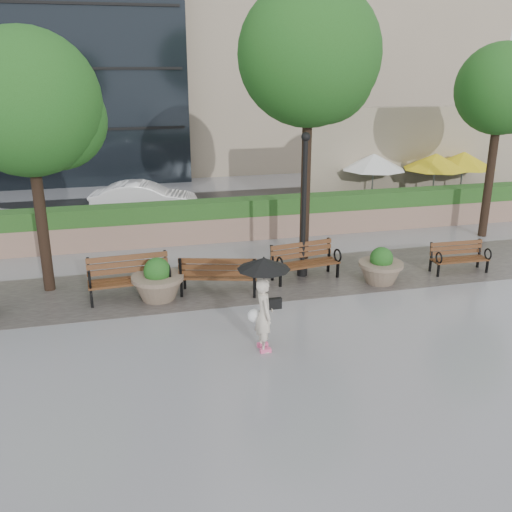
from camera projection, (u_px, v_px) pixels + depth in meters
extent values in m
plane|color=gray|center=(253.00, 331.00, 12.60)|extent=(100.00, 100.00, 0.00)
cube|color=#383330|center=(227.00, 283.00, 15.35)|extent=(28.00, 3.20, 0.01)
cube|color=#916F5D|center=(203.00, 229.00, 18.90)|extent=(24.00, 0.80, 0.80)
cube|color=#18481A|center=(202.00, 209.00, 18.68)|extent=(24.00, 0.75, 0.55)
cube|color=tan|center=(420.00, 156.00, 23.33)|extent=(10.00, 0.60, 4.00)
cube|color=#18481A|center=(434.00, 206.00, 21.69)|extent=(8.00, 0.50, 0.90)
cube|color=black|center=(188.00, 212.00, 22.70)|extent=(40.00, 7.00, 0.00)
cube|color=brown|center=(130.00, 281.00, 14.14)|extent=(2.05, 0.72, 0.06)
cube|color=brown|center=(128.00, 264.00, 14.31)|extent=(2.02, 0.26, 0.47)
cube|color=black|center=(130.00, 289.00, 14.25)|extent=(2.05, 0.83, 0.52)
torus|color=black|center=(90.00, 280.00, 13.62)|extent=(0.08, 0.42, 0.41)
torus|color=black|center=(169.00, 272.00, 14.17)|extent=(0.08, 0.42, 0.41)
cube|color=brown|center=(219.00, 276.00, 14.55)|extent=(2.03, 1.09, 0.05)
cube|color=brown|center=(217.00, 267.00, 14.16)|extent=(1.91, 0.65, 0.46)
cube|color=black|center=(219.00, 284.00, 14.59)|extent=(2.06, 1.19, 0.50)
torus|color=black|center=(255.00, 266.00, 14.65)|extent=(0.16, 0.40, 0.40)
torus|color=black|center=(184.00, 265.00, 14.70)|extent=(0.16, 0.40, 0.40)
cube|color=brown|center=(306.00, 264.00, 15.47)|extent=(1.91, 0.84, 0.05)
cube|color=brown|center=(301.00, 250.00, 15.62)|extent=(1.84, 0.41, 0.43)
cube|color=black|center=(305.00, 271.00, 15.56)|extent=(1.93, 0.94, 0.47)
torus|color=black|center=(280.00, 264.00, 14.92)|extent=(0.11, 0.38, 0.38)
torus|color=black|center=(338.00, 255.00, 15.57)|extent=(0.11, 0.38, 0.38)
cube|color=brown|center=(460.00, 260.00, 16.00)|extent=(1.61, 0.52, 0.04)
cube|color=brown|center=(456.00, 248.00, 16.14)|extent=(1.60, 0.15, 0.38)
cube|color=black|center=(459.00, 265.00, 16.08)|extent=(1.61, 0.61, 0.41)
torus|color=black|center=(439.00, 258.00, 15.65)|extent=(0.05, 0.33, 0.33)
torus|color=black|center=(488.00, 254.00, 15.96)|extent=(0.05, 0.33, 0.33)
cylinder|color=#7F6B56|center=(158.00, 278.00, 14.13)|extent=(1.30, 1.30, 0.10)
sphere|color=#1E4614|center=(157.00, 271.00, 14.07)|extent=(0.67, 0.67, 0.67)
cylinder|color=#7F6B56|center=(381.00, 264.00, 15.23)|extent=(1.19, 1.19, 0.10)
sphere|color=#1E4614|center=(381.00, 258.00, 15.18)|extent=(0.61, 0.61, 0.61)
cylinder|color=black|center=(304.00, 210.00, 15.30)|extent=(0.12, 0.12, 3.77)
cylinder|color=black|center=(302.00, 270.00, 15.86)|extent=(0.28, 0.28, 0.30)
sphere|color=black|center=(306.00, 137.00, 14.68)|extent=(0.24, 0.24, 0.24)
cylinder|color=black|center=(40.00, 207.00, 14.20)|extent=(0.28, 0.28, 4.42)
sphere|color=#1E4614|center=(27.00, 103.00, 13.39)|extent=(3.48, 3.48, 3.48)
sphere|color=#1E4614|center=(57.00, 120.00, 13.94)|extent=(2.44, 2.44, 2.44)
cylinder|color=black|center=(306.00, 169.00, 16.45)|extent=(0.28, 0.28, 5.46)
sphere|color=#1E4614|center=(309.00, 54.00, 15.45)|extent=(3.92, 3.92, 3.92)
sphere|color=#1E4614|center=(325.00, 75.00, 16.04)|extent=(2.74, 2.74, 2.74)
cylinder|color=black|center=(490.00, 170.00, 18.86)|extent=(0.28, 0.28, 4.53)
sphere|color=#1E4614|center=(501.00, 89.00, 18.03)|extent=(2.88, 2.88, 2.88)
sphere|color=#1E4614|center=(509.00, 103.00, 18.59)|extent=(2.02, 2.02, 2.02)
cylinder|color=black|center=(371.00, 211.00, 22.68)|extent=(0.40, 0.40, 0.10)
cylinder|color=#99999E|center=(372.00, 185.00, 22.34)|extent=(0.06, 0.06, 2.20)
cone|color=white|center=(374.00, 162.00, 22.05)|extent=(2.50, 2.50, 0.60)
cylinder|color=black|center=(431.00, 210.00, 22.74)|extent=(0.40, 0.40, 0.10)
cylinder|color=#99999E|center=(433.00, 184.00, 22.40)|extent=(0.06, 0.06, 2.20)
cone|color=gold|center=(436.00, 162.00, 22.11)|extent=(2.50, 2.50, 0.60)
cylinder|color=black|center=(458.00, 208.00, 23.14)|extent=(0.40, 0.40, 0.10)
cylinder|color=#99999E|center=(461.00, 182.00, 22.81)|extent=(0.06, 0.06, 2.20)
cone|color=gold|center=(464.00, 160.00, 22.52)|extent=(2.50, 2.50, 0.60)
imported|color=white|center=(144.00, 200.00, 21.81)|extent=(4.23, 2.08, 1.34)
imported|color=beige|center=(264.00, 312.00, 11.55)|extent=(0.42, 0.61, 1.66)
cube|color=#F2598C|center=(263.00, 345.00, 11.91)|extent=(0.11, 0.23, 0.08)
cube|color=#F2598C|center=(266.00, 350.00, 11.67)|extent=(0.11, 0.23, 0.08)
cube|color=black|center=(274.00, 303.00, 11.59)|extent=(0.11, 0.31, 0.23)
sphere|color=white|center=(254.00, 316.00, 11.77)|extent=(0.29, 0.29, 0.29)
cylinder|color=black|center=(264.00, 283.00, 11.39)|extent=(0.02, 0.02, 0.88)
cone|color=black|center=(264.00, 264.00, 11.26)|extent=(1.08, 1.08, 0.23)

